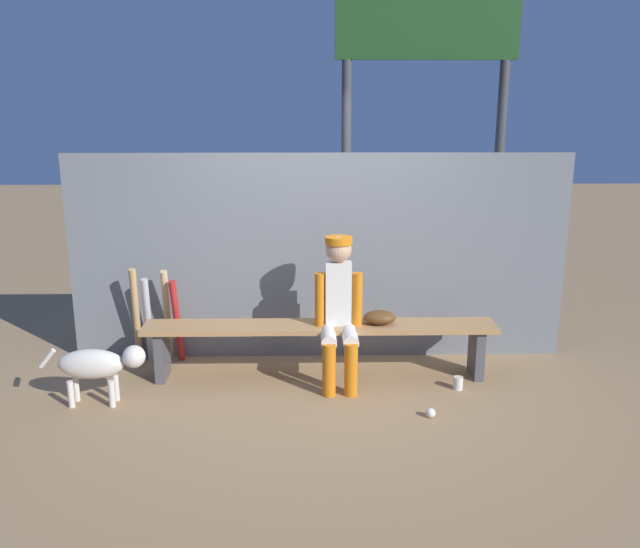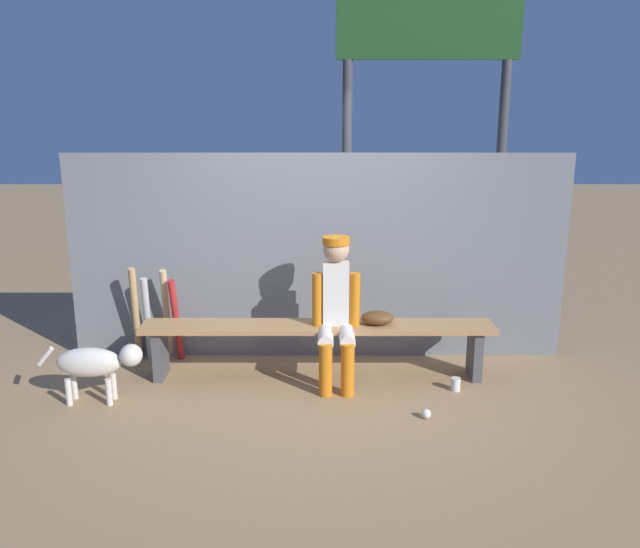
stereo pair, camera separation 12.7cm
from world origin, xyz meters
The scene contains 14 objects.
ground_plane centered at (0.00, 0.00, 0.00)m, with size 30.00×30.00×0.00m, color #9E7A51.
chainlink_fence centered at (0.00, 0.52, 0.96)m, with size 4.59×0.03×1.92m, color slate.
dugout_bench centered at (0.00, 0.00, 0.39)m, with size 3.05×0.36×0.49m.
player_seated centered at (0.16, -0.11, 0.69)m, with size 0.41×0.55×1.26m.
baseball_glove centered at (0.52, 0.00, 0.55)m, with size 0.28×0.20×0.12m, color #593819.
bat_aluminum_red centered at (-1.30, 0.36, 0.41)m, with size 0.06×0.06×0.81m, color #B22323.
bat_wood_natural centered at (-1.40, 0.42, 0.45)m, with size 0.06×0.06×0.90m, color tan.
bat_aluminum_silver centered at (-1.58, 0.39, 0.41)m, with size 0.06×0.06×0.82m, color #B7B7BC.
bat_wood_tan centered at (-1.68, 0.38, 0.46)m, with size 0.06×0.06×0.93m, color tan.
baseball centered at (0.83, -0.79, 0.04)m, with size 0.07×0.07×0.07m, color white.
cup_on_ground centered at (1.16, -0.28, 0.06)m, with size 0.08×0.08×0.11m, color silver.
cup_on_bench centered at (0.21, 0.01, 0.54)m, with size 0.08×0.08×0.11m, color silver.
scoreboard centered at (1.15, 1.45, 2.64)m, with size 2.10×0.27×3.79m.
dog centered at (-1.76, -0.50, 0.34)m, with size 0.84×0.20×0.49m.
Camera 2 is at (0.02, -5.32, 2.30)m, focal length 36.47 mm.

